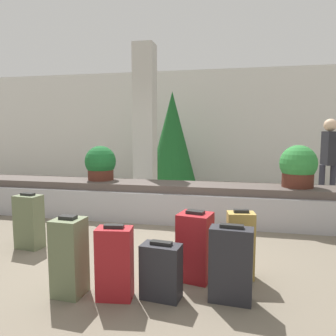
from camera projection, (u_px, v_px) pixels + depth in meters
ground_plane at (135, 259)px, 3.76m from camera, size 18.00×18.00×0.00m
back_wall at (200, 126)px, 9.51m from camera, size 18.00×0.06×3.20m
carousel at (168, 202)px, 5.46m from camera, size 8.71×0.79×0.61m
pillar at (145, 124)px, 6.68m from camera, size 0.41×0.41×3.20m
suitcase_0 at (69, 257)px, 2.92m from camera, size 0.27×0.27×0.73m
suitcase_1 at (195, 246)px, 3.23m from camera, size 0.36×0.33×0.70m
suitcase_2 at (29, 222)px, 4.10m from camera, size 0.34×0.25×0.70m
suitcase_3 at (161, 271)px, 2.87m from camera, size 0.37×0.23×0.52m
suitcase_5 at (115, 263)px, 2.86m from camera, size 0.33×0.23×0.67m
suitcase_6 at (231, 265)px, 2.81m from camera, size 0.38×0.20×0.68m
suitcase_7 at (240, 245)px, 3.27m from camera, size 0.29×0.22×0.70m
potted_plant_0 at (298, 167)px, 5.01m from camera, size 0.56×0.56×0.65m
potted_plant_1 at (101, 164)px, 5.74m from camera, size 0.54×0.54×0.60m
traveler_0 at (329, 154)px, 6.29m from camera, size 0.31×0.35×1.70m
decorated_tree at (172, 137)px, 8.26m from camera, size 1.20×1.20×2.45m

